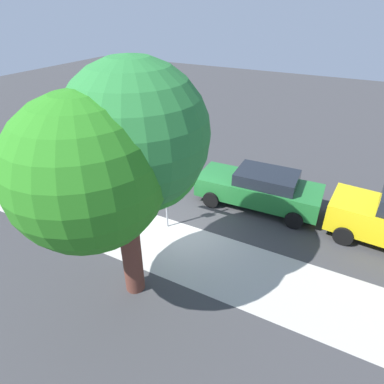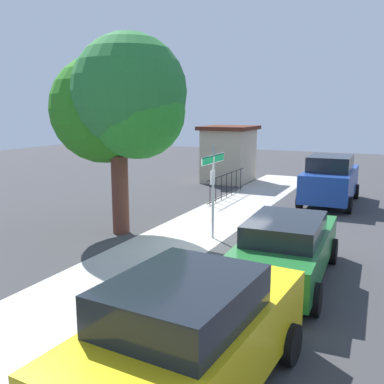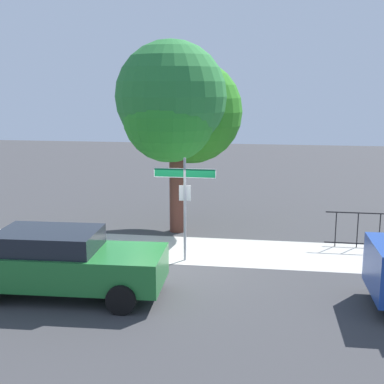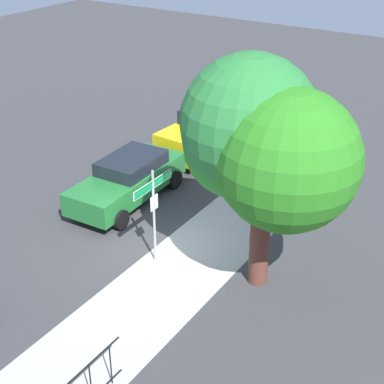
% 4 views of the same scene
% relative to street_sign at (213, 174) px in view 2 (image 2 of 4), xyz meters
% --- Properties ---
extents(ground_plane, '(60.00, 60.00, 0.00)m').
position_rel_street_sign_xyz_m(ground_plane, '(-0.35, -0.40, -1.97)').
color(ground_plane, '#38383A').
extents(sidewalk_strip, '(24.00, 2.60, 0.00)m').
position_rel_street_sign_xyz_m(sidewalk_strip, '(1.65, 0.90, -1.96)').
color(sidewalk_strip, '#AEABA3').
rests_on(sidewalk_strip, ground_plane).
extents(street_sign, '(1.67, 0.07, 2.83)m').
position_rel_street_sign_xyz_m(street_sign, '(0.00, 0.00, 0.00)').
color(street_sign, '#9EA0A5').
rests_on(street_sign, ground_plane).
extents(shade_tree, '(3.82, 4.62, 6.09)m').
position_rel_street_sign_xyz_m(shade_tree, '(-0.65, 2.77, 2.08)').
color(shade_tree, brown).
rests_on(shade_tree, ground_plane).
extents(car_yellow, '(4.41, 2.25, 1.80)m').
position_rel_street_sign_xyz_m(car_yellow, '(-7.18, -2.70, -1.05)').
color(car_yellow, yellow).
rests_on(car_yellow, ground_plane).
extents(car_green, '(4.70, 2.09, 1.52)m').
position_rel_street_sign_xyz_m(car_green, '(-2.42, -2.83, -1.17)').
color(car_green, '#206B2E').
rests_on(car_green, ground_plane).
extents(car_blue, '(4.56, 2.11, 2.02)m').
position_rel_street_sign_xyz_m(car_blue, '(6.67, -2.44, -0.96)').
color(car_blue, navy).
rests_on(car_blue, ground_plane).
extents(iron_fence, '(4.38, 0.04, 1.07)m').
position_rel_street_sign_xyz_m(iron_fence, '(6.10, 1.90, -1.40)').
color(iron_fence, black).
rests_on(iron_fence, ground_plane).
extents(utility_shed, '(3.07, 2.62, 3.00)m').
position_rel_street_sign_xyz_m(utility_shed, '(10.29, 3.40, -0.44)').
color(utility_shed, tan).
rests_on(utility_shed, ground_plane).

